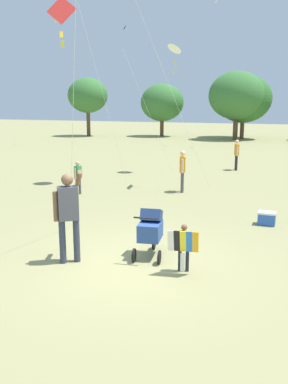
{
  "coord_description": "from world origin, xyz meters",
  "views": [
    {
      "loc": [
        3.13,
        -7.07,
        3.14
      ],
      "look_at": [
        -0.0,
        0.83,
        1.3
      ],
      "focal_mm": 38.23,
      "sensor_mm": 36.0,
      "label": 1
    }
  ],
  "objects_px": {
    "kite_adult_black": "(62,21)",
    "kite_blue_high": "(174,50)",
    "child_with_butterfly_kite": "(184,243)",
    "person_adult_flyer": "(68,210)",
    "stroller": "(150,228)",
    "person_sitting_far": "(237,152)",
    "person_red_shirt": "(183,168)",
    "cooler_box": "(267,218)",
    "person_kid_running": "(78,175)"
  },
  "relations": [
    {
      "from": "person_adult_flyer",
      "to": "person_kid_running",
      "type": "bearing_deg",
      "value": 119.05
    },
    {
      "from": "person_adult_flyer",
      "to": "person_kid_running",
      "type": "relative_size",
      "value": 1.61
    },
    {
      "from": "child_with_butterfly_kite",
      "to": "kite_blue_high",
      "type": "bearing_deg",
      "value": 108.79
    },
    {
      "from": "person_kid_running",
      "to": "kite_blue_high",
      "type": "bearing_deg",
      "value": 74.36
    },
    {
      "from": "person_adult_flyer",
      "to": "person_sitting_far",
      "type": "relative_size",
      "value": 1.3
    },
    {
      "from": "person_red_shirt",
      "to": "cooler_box",
      "type": "relative_size",
      "value": 3.35
    },
    {
      "from": "child_with_butterfly_kite",
      "to": "stroller",
      "type": "xyz_separation_m",
      "value": [
        -0.88,
        0.55,
        0.04
      ]
    },
    {
      "from": "stroller",
      "to": "kite_adult_black",
      "type": "relative_size",
      "value": 0.2
    },
    {
      "from": "person_red_shirt",
      "to": "kite_blue_high",
      "type": "bearing_deg",
      "value": 112.44
    },
    {
      "from": "kite_blue_high",
      "to": "cooler_box",
      "type": "distance_m",
      "value": 10.15
    },
    {
      "from": "kite_blue_high",
      "to": "person_adult_flyer",
      "type": "bearing_deg",
      "value": -82.65
    },
    {
      "from": "kite_adult_black",
      "to": "person_kid_running",
      "type": "relative_size",
      "value": 4.76
    },
    {
      "from": "kite_adult_black",
      "to": "cooler_box",
      "type": "distance_m",
      "value": 7.07
    },
    {
      "from": "stroller",
      "to": "kite_blue_high",
      "type": "height_order",
      "value": "kite_blue_high"
    },
    {
      "from": "kite_adult_black",
      "to": "person_sitting_far",
      "type": "distance_m",
      "value": 12.04
    },
    {
      "from": "cooler_box",
      "to": "child_with_butterfly_kite",
      "type": "bearing_deg",
      "value": -107.29
    },
    {
      "from": "child_with_butterfly_kite",
      "to": "person_kid_running",
      "type": "height_order",
      "value": "person_kid_running"
    },
    {
      "from": "person_red_shirt",
      "to": "cooler_box",
      "type": "bearing_deg",
      "value": -43.91
    },
    {
      "from": "stroller",
      "to": "person_sitting_far",
      "type": "height_order",
      "value": "person_sitting_far"
    },
    {
      "from": "kite_blue_high",
      "to": "person_kid_running",
      "type": "xyz_separation_m",
      "value": [
        -1.62,
        -5.78,
        -4.74
      ]
    },
    {
      "from": "person_adult_flyer",
      "to": "person_kid_running",
      "type": "height_order",
      "value": "person_adult_flyer"
    },
    {
      "from": "person_adult_flyer",
      "to": "kite_adult_black",
      "type": "distance_m",
      "value": 4.56
    },
    {
      "from": "kite_adult_black",
      "to": "kite_blue_high",
      "type": "bearing_deg",
      "value": 91.44
    },
    {
      "from": "child_with_butterfly_kite",
      "to": "kite_blue_high",
      "type": "height_order",
      "value": "kite_blue_high"
    },
    {
      "from": "kite_adult_black",
      "to": "person_red_shirt",
      "type": "height_order",
      "value": "kite_adult_black"
    },
    {
      "from": "person_adult_flyer",
      "to": "stroller",
      "type": "bearing_deg",
      "value": 33.41
    },
    {
      "from": "person_kid_running",
      "to": "cooler_box",
      "type": "relative_size",
      "value": 2.63
    },
    {
      "from": "kite_blue_high",
      "to": "person_sitting_far",
      "type": "distance_m",
      "value": 5.57
    },
    {
      "from": "child_with_butterfly_kite",
      "to": "cooler_box",
      "type": "xyz_separation_m",
      "value": [
        1.18,
        3.8,
        -0.39
      ]
    },
    {
      "from": "cooler_box",
      "to": "kite_adult_black",
      "type": "bearing_deg",
      "value": -155.07
    },
    {
      "from": "person_red_shirt",
      "to": "cooler_box",
      "type": "height_order",
      "value": "person_red_shirt"
    },
    {
      "from": "kite_blue_high",
      "to": "person_sitting_far",
      "type": "relative_size",
      "value": 3.93
    },
    {
      "from": "child_with_butterfly_kite",
      "to": "stroller",
      "type": "distance_m",
      "value": 1.03
    },
    {
      "from": "stroller",
      "to": "person_adult_flyer",
      "type": "bearing_deg",
      "value": -146.59
    },
    {
      "from": "kite_adult_black",
      "to": "person_red_shirt",
      "type": "bearing_deg",
      "value": 74.87
    },
    {
      "from": "stroller",
      "to": "cooler_box",
      "type": "xyz_separation_m",
      "value": [
        2.06,
        3.25,
        -0.43
      ]
    },
    {
      "from": "person_sitting_far",
      "to": "cooler_box",
      "type": "relative_size",
      "value": 3.25
    },
    {
      "from": "stroller",
      "to": "person_red_shirt",
      "type": "bearing_deg",
      "value": 100.53
    },
    {
      "from": "person_adult_flyer",
      "to": "kite_blue_high",
      "type": "bearing_deg",
      "value": 97.35
    },
    {
      "from": "person_sitting_far",
      "to": "kite_blue_high",
      "type": "bearing_deg",
      "value": -147.25
    },
    {
      "from": "stroller",
      "to": "person_kid_running",
      "type": "bearing_deg",
      "value": 134.01
    },
    {
      "from": "child_with_butterfly_kite",
      "to": "person_adult_flyer",
      "type": "bearing_deg",
      "value": -170.78
    },
    {
      "from": "person_adult_flyer",
      "to": "cooler_box",
      "type": "height_order",
      "value": "person_adult_flyer"
    },
    {
      "from": "child_with_butterfly_kite",
      "to": "person_sitting_far",
      "type": "distance_m",
      "value": 12.71
    },
    {
      "from": "kite_adult_black",
      "to": "person_kid_running",
      "type": "height_order",
      "value": "kite_adult_black"
    },
    {
      "from": "kite_adult_black",
      "to": "cooler_box",
      "type": "relative_size",
      "value": 12.53
    },
    {
      "from": "kite_adult_black",
      "to": "kite_blue_high",
      "type": "distance_m",
      "value": 9.34
    },
    {
      "from": "child_with_butterfly_kite",
      "to": "person_red_shirt",
      "type": "relative_size",
      "value": 0.62
    },
    {
      "from": "stroller",
      "to": "person_red_shirt",
      "type": "distance_m",
      "value": 6.48
    },
    {
      "from": "person_sitting_far",
      "to": "kite_adult_black",
      "type": "bearing_deg",
      "value": -102.41
    }
  ]
}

